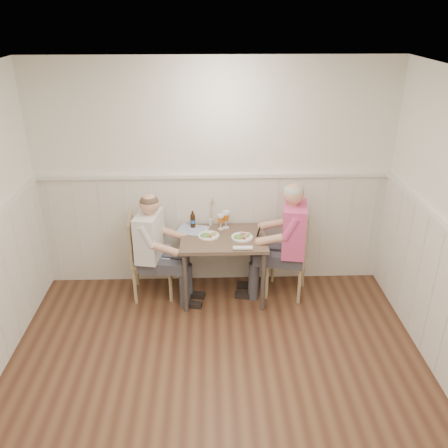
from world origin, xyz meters
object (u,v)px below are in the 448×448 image
object	(u,v)px
chair_right	(292,256)
chair_left	(146,253)
man_in_pink	(289,251)
dining_table	(223,245)
diner_cream	(154,257)
grass_vase	(210,212)
beer_bottle	(193,220)

from	to	relation	value
chair_right	chair_left	distance (m)	1.64
chair_left	man_in_pink	world-z (taller)	man_in_pink
dining_table	chair_left	bearing A→B (deg)	175.13
dining_table	man_in_pink	distance (m)	0.72
diner_cream	grass_vase	distance (m)	0.81
dining_table	man_in_pink	bearing A→B (deg)	-2.93
dining_table	diner_cream	world-z (taller)	diner_cream
beer_bottle	grass_vase	world-z (taller)	grass_vase
dining_table	diner_cream	size ratio (longest dim) A/B	0.72
man_in_pink	beer_bottle	world-z (taller)	man_in_pink
chair_right	dining_table	bearing A→B (deg)	-178.20
chair_right	diner_cream	world-z (taller)	diner_cream
dining_table	man_in_pink	world-z (taller)	man_in_pink
chair_left	chair_right	bearing A→B (deg)	-1.73
man_in_pink	diner_cream	bearing A→B (deg)	-179.33
chair_left	dining_table	bearing A→B (deg)	-4.87
chair_right	chair_left	bearing A→B (deg)	178.27
man_in_pink	beer_bottle	size ratio (longest dim) A/B	6.87
chair_right	diner_cream	bearing A→B (deg)	-177.07
dining_table	beer_bottle	size ratio (longest dim) A/B	4.60
chair_right	man_in_pink	xyz separation A→B (m)	(-0.05, -0.06, 0.10)
chair_right	man_in_pink	size ratio (longest dim) A/B	0.65
chair_right	beer_bottle	distance (m)	1.19
dining_table	diner_cream	distance (m)	0.77
dining_table	beer_bottle	distance (m)	0.46
man_in_pink	diner_cream	xyz separation A→B (m)	(-1.48, -0.02, -0.04)
dining_table	man_in_pink	size ratio (longest dim) A/B	0.67
dining_table	grass_vase	world-z (taller)	grass_vase
man_in_pink	chair_right	bearing A→B (deg)	49.69
man_in_pink	chair_left	bearing A→B (deg)	176.01
dining_table	grass_vase	xyz separation A→B (m)	(-0.14, 0.31, 0.26)
dining_table	beer_bottle	world-z (taller)	beer_bottle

